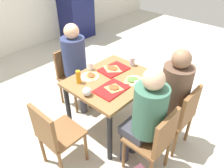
# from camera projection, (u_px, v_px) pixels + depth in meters

# --- Properties ---
(ground_plane) EXTENTS (10.00, 10.00, 0.02)m
(ground_plane) POSITION_uv_depth(u_px,v_px,m) (112.00, 124.00, 3.03)
(ground_plane) COLOR beige
(main_table) EXTENTS (0.99, 0.84, 0.75)m
(main_table) POSITION_uv_depth(u_px,v_px,m) (112.00, 86.00, 2.66)
(main_table) COLOR olive
(main_table) RESTS_ON ground_plane
(chair_near_left) EXTENTS (0.40, 0.40, 0.86)m
(chair_near_left) POSITION_uv_depth(u_px,v_px,m) (155.00, 139.00, 2.14)
(chair_near_left) COLOR brown
(chair_near_left) RESTS_ON ground_plane
(chair_near_right) EXTENTS (0.40, 0.40, 0.86)m
(chair_near_right) POSITION_uv_depth(u_px,v_px,m) (179.00, 114.00, 2.44)
(chair_near_right) COLOR brown
(chair_near_right) RESTS_ON ground_plane
(chair_far_side) EXTENTS (0.40, 0.40, 0.86)m
(chair_far_side) POSITION_uv_depth(u_px,v_px,m) (72.00, 73.00, 3.18)
(chair_far_side) COLOR brown
(chair_far_side) RESTS_ON ground_plane
(chair_left_end) EXTENTS (0.40, 0.40, 0.86)m
(chair_left_end) POSITION_uv_depth(u_px,v_px,m) (54.00, 134.00, 2.20)
(chair_left_end) COLOR brown
(chair_left_end) RESTS_ON ground_plane
(person_in_red) EXTENTS (0.32, 0.42, 1.27)m
(person_in_red) POSITION_uv_depth(u_px,v_px,m) (146.00, 114.00, 2.08)
(person_in_red) COLOR #383842
(person_in_red) RESTS_ON ground_plane
(person_in_brown_jacket) EXTENTS (0.32, 0.42, 1.27)m
(person_in_brown_jacket) POSITION_uv_depth(u_px,v_px,m) (172.00, 92.00, 2.38)
(person_in_brown_jacket) COLOR #383842
(person_in_brown_jacket) RESTS_ON ground_plane
(person_far_side) EXTENTS (0.32, 0.42, 1.27)m
(person_far_side) POSITION_uv_depth(u_px,v_px,m) (76.00, 61.00, 2.96)
(person_far_side) COLOR #383842
(person_far_side) RESTS_ON ground_plane
(tray_red_near) EXTENTS (0.36, 0.26, 0.02)m
(tray_red_near) POSITION_uv_depth(u_px,v_px,m) (111.00, 89.00, 2.40)
(tray_red_near) COLOR red
(tray_red_near) RESTS_ON main_table
(tray_red_far) EXTENTS (0.38, 0.29, 0.02)m
(tray_red_far) POSITION_uv_depth(u_px,v_px,m) (114.00, 69.00, 2.77)
(tray_red_far) COLOR red
(tray_red_far) RESTS_ON main_table
(paper_plate_center) EXTENTS (0.22, 0.22, 0.01)m
(paper_plate_center) POSITION_uv_depth(u_px,v_px,m) (90.00, 77.00, 2.63)
(paper_plate_center) COLOR white
(paper_plate_center) RESTS_ON main_table
(paper_plate_near_edge) EXTENTS (0.22, 0.22, 0.01)m
(paper_plate_near_edge) POSITION_uv_depth(u_px,v_px,m) (135.00, 81.00, 2.56)
(paper_plate_near_edge) COLOR white
(paper_plate_near_edge) RESTS_ON main_table
(pizza_slice_a) EXTENTS (0.21, 0.22, 0.02)m
(pizza_slice_a) POSITION_uv_depth(u_px,v_px,m) (114.00, 88.00, 2.40)
(pizza_slice_a) COLOR tan
(pizza_slice_a) RESTS_ON tray_red_near
(pizza_slice_b) EXTENTS (0.18, 0.23, 0.02)m
(pizza_slice_b) POSITION_uv_depth(u_px,v_px,m) (112.00, 68.00, 2.76)
(pizza_slice_b) COLOR #DBAD60
(pizza_slice_b) RESTS_ON tray_red_far
(pizza_slice_c) EXTENTS (0.20, 0.21, 0.02)m
(pizza_slice_c) POSITION_uv_depth(u_px,v_px,m) (91.00, 75.00, 2.63)
(pizza_slice_c) COLOR #C68C47
(pizza_slice_c) RESTS_ON paper_plate_center
(pizza_slice_d) EXTENTS (0.23, 0.21, 0.02)m
(pizza_slice_d) POSITION_uv_depth(u_px,v_px,m) (133.00, 80.00, 2.55)
(pizza_slice_d) COLOR #DBAD60
(pizza_slice_d) RESTS_ON paper_plate_near_edge
(plastic_cup_a) EXTENTS (0.07, 0.07, 0.10)m
(plastic_cup_a) POSITION_uv_depth(u_px,v_px,m) (90.00, 66.00, 2.75)
(plastic_cup_a) COLOR white
(plastic_cup_a) RESTS_ON main_table
(plastic_cup_b) EXTENTS (0.07, 0.07, 0.10)m
(plastic_cup_b) POSITION_uv_depth(u_px,v_px,m) (137.00, 86.00, 2.39)
(plastic_cup_b) COLOR white
(plastic_cup_b) RESTS_ON main_table
(soda_can) EXTENTS (0.07, 0.07, 0.12)m
(soda_can) POSITION_uv_depth(u_px,v_px,m) (132.00, 61.00, 2.83)
(soda_can) COLOR #B7BCC6
(soda_can) RESTS_ON main_table
(condiment_bottle) EXTENTS (0.06, 0.06, 0.16)m
(condiment_bottle) POSITION_uv_depth(u_px,v_px,m) (78.00, 77.00, 2.48)
(condiment_bottle) COLOR orange
(condiment_bottle) RESTS_ON main_table
(foil_bundle) EXTENTS (0.10, 0.10, 0.10)m
(foil_bundle) POSITION_uv_depth(u_px,v_px,m) (87.00, 92.00, 2.30)
(foil_bundle) COLOR silver
(foil_bundle) RESTS_ON main_table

